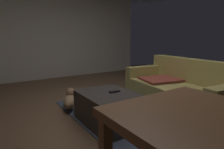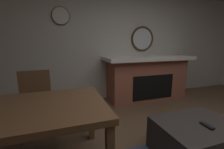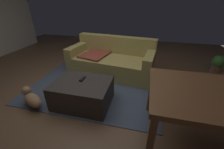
{
  "view_description": "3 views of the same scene",
  "coord_description": "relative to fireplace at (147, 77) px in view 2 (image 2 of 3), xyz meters",
  "views": [
    {
      "loc": [
        2.09,
        -1.68,
        1.19
      ],
      "look_at": [
        0.05,
        -0.32,
        0.71
      ],
      "focal_mm": 30.22,
      "sensor_mm": 36.0,
      "label": 1
    },
    {
      "loc": [
        1.47,
        0.91,
        1.34
      ],
      "look_at": [
        0.87,
        -0.85,
        0.96
      ],
      "focal_mm": 24.91,
      "sensor_mm": 36.0,
      "label": 2
    },
    {
      "loc": [
        0.95,
        -2.11,
        1.63
      ],
      "look_at": [
        0.62,
        -0.78,
        0.9
      ],
      "focal_mm": 22.74,
      "sensor_mm": 36.0,
      "label": 3
    }
  ],
  "objects": [
    {
      "name": "tv_remote",
      "position": [
        0.49,
        2.05,
        -0.08
      ],
      "size": [
        0.06,
        0.16,
        0.02
      ],
      "primitive_type": "cube",
      "rotation": [
        0.0,
        0.0,
        -0.06
      ],
      "color": "black",
      "rests_on": "ottoman_coffee_table"
    },
    {
      "name": "round_wall_mirror",
      "position": [
        -0.0,
        -0.29,
        0.91
      ],
      "size": [
        0.61,
        0.05,
        0.61
      ],
      "color": "#4C331E"
    },
    {
      "name": "wall_clock",
      "position": [
        1.89,
        -0.29,
        1.35
      ],
      "size": [
        0.36,
        0.03,
        0.36
      ],
      "color": "silver"
    },
    {
      "name": "small_dog",
      "position": [
        -0.28,
        1.68,
        -0.35
      ],
      "size": [
        0.48,
        0.36,
        0.29
      ],
      "color": "#8C6B4C",
      "rests_on": "ground"
    },
    {
      "name": "wall_back_fireplace_side",
      "position": [
        0.51,
        -0.38,
        0.79
      ],
      "size": [
        7.52,
        0.12,
        2.64
      ],
      "primitive_type": "cube",
      "color": "beige",
      "rests_on": "ground"
    },
    {
      "name": "ottoman_coffee_table",
      "position": [
        0.51,
        1.96,
        -0.31
      ],
      "size": [
        0.93,
        0.7,
        0.43
      ],
      "primitive_type": "cube",
      "color": "#2D2826",
      "rests_on": "ground"
    },
    {
      "name": "fireplace",
      "position": [
        0.0,
        0.0,
        0.0
      ],
      "size": [
        2.1,
        0.76,
        1.03
      ],
      "color": "#9E5642",
      "rests_on": "ground"
    },
    {
      "name": "dining_chair_south",
      "position": [
        2.34,
        0.76,
        0.0
      ],
      "size": [
        0.48,
        0.48,
        0.93
      ],
      "color": "brown",
      "rests_on": "ground"
    },
    {
      "name": "dining_table",
      "position": [
        2.34,
        1.64,
        0.14
      ],
      "size": [
        1.57,
        0.97,
        0.74
      ],
      "color": "brown",
      "rests_on": "ground"
    }
  ]
}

